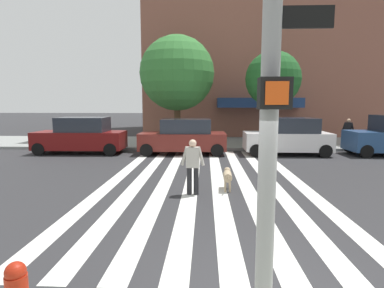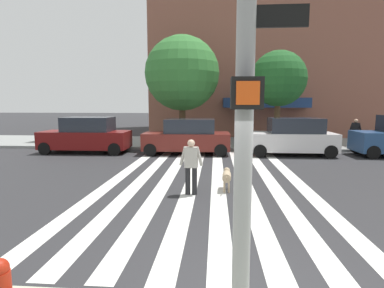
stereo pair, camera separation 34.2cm
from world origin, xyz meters
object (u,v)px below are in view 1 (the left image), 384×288
at_px(parked_car_near_curb, 81,136).
at_px(street_tree_middle, 273,79).
at_px(street_tree_nearest, 177,74).
at_px(pedestrian_bystander, 348,131).
at_px(traffic_light_pole, 275,8).
at_px(parked_car_third_in_line, 288,137).
at_px(parked_car_behind_first, 184,137).
at_px(pedestrian_dog_walker, 193,164).
at_px(dog_on_leash, 228,176).

distance_m(parked_car_near_curb, street_tree_middle, 11.45).
relative_size(street_tree_nearest, pedestrian_bystander, 4.10).
xyz_separation_m(traffic_light_pole, parked_car_third_in_line, (3.72, 13.23, -2.57)).
xyz_separation_m(parked_car_near_curb, parked_car_behind_first, (5.56, 0.00, -0.03)).
relative_size(pedestrian_dog_walker, dog_on_leash, 1.63).
bearing_deg(pedestrian_bystander, dog_on_leash, -130.14).
distance_m(street_tree_nearest, pedestrian_dog_walker, 11.33).
relative_size(parked_car_behind_first, parked_car_third_in_line, 1.04).
bearing_deg(dog_on_leash, parked_car_third_in_line, 62.09).
bearing_deg(parked_car_behind_first, pedestrian_bystander, 14.26).
height_order(parked_car_third_in_line, pedestrian_bystander, parked_car_third_in_line).
bearing_deg(parked_car_third_in_line, pedestrian_bystander, 30.28).
xyz_separation_m(parked_car_third_in_line, pedestrian_dog_walker, (-4.69, -7.40, -0.02)).
height_order(traffic_light_pole, pedestrian_bystander, traffic_light_pole).
relative_size(traffic_light_pole, pedestrian_bystander, 3.54).
bearing_deg(traffic_light_pole, pedestrian_dog_walker, 99.52).
bearing_deg(parked_car_behind_first, pedestrian_dog_walker, -83.88).
xyz_separation_m(parked_car_near_curb, pedestrian_bystander, (15.28, 2.47, 0.14)).
bearing_deg(street_tree_nearest, street_tree_middle, -7.48).
distance_m(traffic_light_pole, street_tree_middle, 16.09).
distance_m(street_tree_middle, dog_on_leash, 10.57).
bearing_deg(parked_car_behind_first, street_tree_middle, 25.72).
height_order(street_tree_middle, pedestrian_dog_walker, street_tree_middle).
bearing_deg(parked_car_third_in_line, parked_car_behind_first, 179.98).
xyz_separation_m(parked_car_behind_first, parked_car_third_in_line, (5.49, -0.00, 0.04)).
height_order(street_tree_nearest, pedestrian_dog_walker, street_tree_nearest).
distance_m(street_tree_nearest, pedestrian_bystander, 10.94).
bearing_deg(parked_car_third_in_line, parked_car_near_curb, 179.99).
bearing_deg(traffic_light_pole, parked_car_near_curb, 118.99).
distance_m(traffic_light_pole, pedestrian_dog_walker, 6.45).
distance_m(parked_car_near_curb, parked_car_third_in_line, 11.04).
bearing_deg(pedestrian_bystander, parked_car_behind_first, -165.74).
bearing_deg(pedestrian_dog_walker, traffic_light_pole, -80.48).
xyz_separation_m(street_tree_nearest, pedestrian_dog_walker, (1.42, -10.65, -3.62)).
bearing_deg(street_tree_middle, parked_car_behind_first, -154.28).
relative_size(street_tree_middle, dog_on_leash, 5.59).
xyz_separation_m(street_tree_nearest, pedestrian_bystander, (10.34, -0.77, -3.47)).
xyz_separation_m(parked_car_behind_first, pedestrian_bystander, (9.72, 2.47, 0.17)).
bearing_deg(parked_car_third_in_line, traffic_light_pole, -105.69).
distance_m(parked_car_third_in_line, street_tree_nearest, 7.80).
distance_m(pedestrian_dog_walker, pedestrian_bystander, 13.31).
relative_size(traffic_light_pole, parked_car_behind_first, 1.26).
xyz_separation_m(parked_car_behind_first, street_tree_nearest, (-0.62, 3.24, 3.64)).
relative_size(street_tree_nearest, street_tree_middle, 1.20).
bearing_deg(pedestrian_dog_walker, dog_on_leash, 27.19).
bearing_deg(parked_car_third_in_line, street_tree_nearest, 152.01).
distance_m(traffic_light_pole, parked_car_third_in_line, 13.98).
bearing_deg(parked_car_behind_first, traffic_light_pole, -82.38).
height_order(street_tree_nearest, pedestrian_bystander, street_tree_nearest).
relative_size(parked_car_behind_first, pedestrian_bystander, 2.80).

